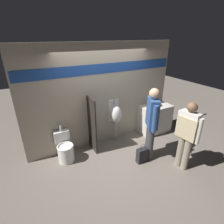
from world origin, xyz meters
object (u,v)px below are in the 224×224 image
object	(u,v)px
sink_basin	(154,104)
toilet	(65,149)
shopping_bag	(142,155)
urinal_near_counter	(116,115)
person_with_lanyard	(151,122)
cell_phone	(151,109)
person_in_vest	(187,132)

from	to	relation	value
sink_basin	toilet	distance (m)	2.86
sink_basin	shopping_bag	distance (m)	1.77
urinal_near_counter	person_with_lanyard	xyz separation A→B (m)	(0.35, -1.05, 0.17)
cell_phone	toilet	bearing A→B (deg)	177.97
cell_phone	toilet	xyz separation A→B (m)	(-2.56, 0.09, -0.58)
person_with_lanyard	person_in_vest	bearing A→B (deg)	-119.10
sink_basin	person_with_lanyard	world-z (taller)	person_with_lanyard
cell_phone	person_in_vest	bearing A→B (deg)	-100.68
sink_basin	person_in_vest	world-z (taller)	person_in_vest
person_in_vest	person_with_lanyard	size ratio (longest dim) A/B	0.90
cell_phone	person_with_lanyard	xyz separation A→B (m)	(-0.70, -0.80, 0.11)
person_in_vest	person_with_lanyard	distance (m)	0.79
cell_phone	shopping_bag	distance (m)	1.49
urinal_near_counter	person_in_vest	world-z (taller)	person_in_vest
sink_basin	shopping_bag	size ratio (longest dim) A/B	0.74
sink_basin	person_in_vest	distance (m)	1.72
toilet	person_in_vest	bearing A→B (deg)	-34.32
urinal_near_counter	person_in_vest	xyz separation A→B (m)	(0.77, -1.72, 0.11)
urinal_near_counter	person_in_vest	distance (m)	1.89
person_in_vest	person_with_lanyard	world-z (taller)	person_with_lanyard
toilet	person_with_lanyard	world-z (taller)	person_with_lanyard
person_with_lanyard	toilet	bearing A→B (deg)	93.32
cell_phone	person_with_lanyard	size ratio (longest dim) A/B	0.08
urinal_near_counter	shopping_bag	distance (m)	1.30
toilet	shopping_bag	distance (m)	1.86
person_with_lanyard	shopping_bag	size ratio (longest dim) A/B	3.61
urinal_near_counter	cell_phone	bearing A→B (deg)	-13.83
shopping_bag	urinal_near_counter	bearing A→B (deg)	93.22
toilet	shopping_bag	bearing A→B (deg)	-31.73
cell_phone	toilet	size ratio (longest dim) A/B	0.17
person_with_lanyard	cell_phone	bearing A→B (deg)	-12.38
urinal_near_counter	toilet	bearing A→B (deg)	-173.72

